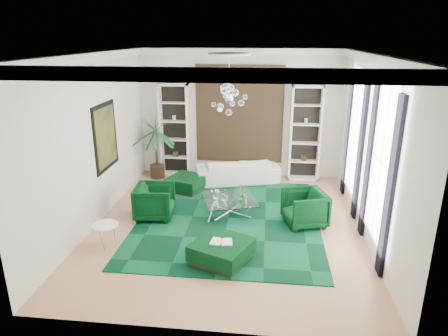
# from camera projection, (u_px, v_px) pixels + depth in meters

# --- Properties ---
(floor) EXTENTS (6.00, 7.00, 0.02)m
(floor) POSITION_uv_depth(u_px,v_px,m) (227.00, 225.00, 9.20)
(floor) COLOR tan
(floor) RESTS_ON ground
(ceiling) EXTENTS (6.00, 7.00, 0.02)m
(ceiling) POSITION_uv_depth(u_px,v_px,m) (228.00, 53.00, 7.99)
(ceiling) COLOR white
(ceiling) RESTS_ON ground
(wall_back) EXTENTS (6.00, 0.02, 3.80)m
(wall_back) POSITION_uv_depth(u_px,v_px,m) (239.00, 114.00, 11.90)
(wall_back) COLOR silver
(wall_back) RESTS_ON ground
(wall_front) EXTENTS (6.00, 0.02, 3.80)m
(wall_front) POSITION_uv_depth(u_px,v_px,m) (200.00, 214.00, 5.29)
(wall_front) COLOR silver
(wall_front) RESTS_ON ground
(wall_left) EXTENTS (0.02, 7.00, 3.80)m
(wall_left) POSITION_uv_depth(u_px,v_px,m) (94.00, 141.00, 8.91)
(wall_left) COLOR silver
(wall_left) RESTS_ON ground
(wall_right) EXTENTS (0.02, 7.00, 3.80)m
(wall_right) POSITION_uv_depth(u_px,v_px,m) (372.00, 149.00, 8.28)
(wall_right) COLOR silver
(wall_right) RESTS_ON ground
(crown_molding) EXTENTS (6.00, 7.00, 0.18)m
(crown_molding) POSITION_uv_depth(u_px,v_px,m) (228.00, 58.00, 8.02)
(crown_molding) COLOR white
(crown_molding) RESTS_ON ceiling
(ceiling_medallion) EXTENTS (0.90, 0.90, 0.05)m
(ceiling_medallion) POSITION_uv_depth(u_px,v_px,m) (229.00, 54.00, 8.28)
(ceiling_medallion) COLOR white
(ceiling_medallion) RESTS_ON ceiling
(tapestry) EXTENTS (2.50, 0.06, 2.80)m
(tapestry) POSITION_uv_depth(u_px,v_px,m) (239.00, 114.00, 11.85)
(tapestry) COLOR black
(tapestry) RESTS_ON wall_back
(shelving_left) EXTENTS (0.90, 0.38, 2.80)m
(shelving_left) POSITION_uv_depth(u_px,v_px,m) (175.00, 130.00, 12.08)
(shelving_left) COLOR white
(shelving_left) RESTS_ON floor
(shelving_right) EXTENTS (0.90, 0.38, 2.80)m
(shelving_right) POSITION_uv_depth(u_px,v_px,m) (305.00, 134.00, 11.67)
(shelving_right) COLOR white
(shelving_right) RESTS_ON floor
(painting) EXTENTS (0.04, 1.30, 1.60)m
(painting) POSITION_uv_depth(u_px,v_px,m) (106.00, 137.00, 9.49)
(painting) COLOR black
(painting) RESTS_ON wall_left
(window_near) EXTENTS (0.03, 1.10, 2.90)m
(window_near) POSITION_uv_depth(u_px,v_px,m) (382.00, 162.00, 7.43)
(window_near) COLOR white
(window_near) RESTS_ON wall_right
(curtain_near_a) EXTENTS (0.07, 0.30, 3.25)m
(curtain_near_a) POSITION_uv_depth(u_px,v_px,m) (390.00, 190.00, 6.78)
(curtain_near_a) COLOR black
(curtain_near_a) RESTS_ON floor
(curtain_near_b) EXTENTS (0.07, 0.30, 3.25)m
(curtain_near_b) POSITION_uv_depth(u_px,v_px,m) (369.00, 162.00, 8.25)
(curtain_near_b) COLOR black
(curtain_near_b) RESTS_ON floor
(window_far) EXTENTS (0.03, 1.10, 2.90)m
(window_far) POSITION_uv_depth(u_px,v_px,m) (356.00, 132.00, 9.69)
(window_far) COLOR white
(window_far) RESTS_ON wall_right
(curtain_far_a) EXTENTS (0.07, 0.30, 3.25)m
(curtain_far_a) POSITION_uv_depth(u_px,v_px,m) (360.00, 151.00, 9.04)
(curtain_far_a) COLOR black
(curtain_far_a) RESTS_ON floor
(curtain_far_b) EXTENTS (0.07, 0.30, 3.25)m
(curtain_far_b) POSITION_uv_depth(u_px,v_px,m) (348.00, 135.00, 10.51)
(curtain_far_b) COLOR black
(curtain_far_b) RESTS_ON floor
(rug) EXTENTS (4.20, 5.00, 0.02)m
(rug) POSITION_uv_depth(u_px,v_px,m) (229.00, 218.00, 9.48)
(rug) COLOR black
(rug) RESTS_ON floor
(sofa) EXTENTS (2.56, 1.56, 0.70)m
(sofa) POSITION_uv_depth(u_px,v_px,m) (237.00, 170.00, 11.77)
(sofa) COLOR white
(sofa) RESTS_ON floor
(armchair_left) EXTENTS (0.96, 0.94, 0.81)m
(armchair_left) POSITION_uv_depth(u_px,v_px,m) (155.00, 201.00, 9.44)
(armchair_left) COLOR black
(armchair_left) RESTS_ON floor
(armchair_right) EXTENTS (1.11, 1.09, 0.81)m
(armchair_right) POSITION_uv_depth(u_px,v_px,m) (305.00, 208.00, 9.07)
(armchair_right) COLOR black
(armchair_right) RESTS_ON floor
(coffee_table) EXTENTS (1.49, 1.49, 0.41)m
(coffee_table) POSITION_uv_depth(u_px,v_px,m) (230.00, 206.00, 9.65)
(coffee_table) COLOR white
(coffee_table) RESTS_ON floor
(ottoman_side) EXTENTS (1.15, 1.15, 0.40)m
(ottoman_side) POSITION_uv_depth(u_px,v_px,m) (187.00, 183.00, 11.16)
(ottoman_side) COLOR black
(ottoman_side) RESTS_ON floor
(ottoman_front) EXTENTS (1.31, 1.31, 0.40)m
(ottoman_front) POSITION_uv_depth(u_px,v_px,m) (222.00, 251.00, 7.67)
(ottoman_front) COLOR black
(ottoman_front) RESTS_ON floor
(book) EXTENTS (0.42, 0.28, 0.03)m
(book) POSITION_uv_depth(u_px,v_px,m) (222.00, 241.00, 7.60)
(book) COLOR white
(book) RESTS_ON ottoman_front
(side_table) EXTENTS (0.64, 0.64, 0.50)m
(side_table) POSITION_uv_depth(u_px,v_px,m) (106.00, 236.00, 8.14)
(side_table) COLOR white
(side_table) RESTS_ON floor
(palm) EXTENTS (1.51, 1.51, 2.40)m
(palm) POSITION_uv_depth(u_px,v_px,m) (156.00, 139.00, 11.85)
(palm) COLOR #1A6329
(palm) RESTS_ON floor
(chandelier) EXTENTS (1.04, 1.04, 0.72)m
(chandelier) POSITION_uv_depth(u_px,v_px,m) (229.00, 99.00, 8.57)
(chandelier) COLOR white
(chandelier) RESTS_ON ceiling
(table_plant) EXTENTS (0.15, 0.13, 0.24)m
(table_plant) POSITION_uv_depth(u_px,v_px,m) (241.00, 199.00, 9.28)
(table_plant) COLOR #1A6329
(table_plant) RESTS_ON coffee_table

